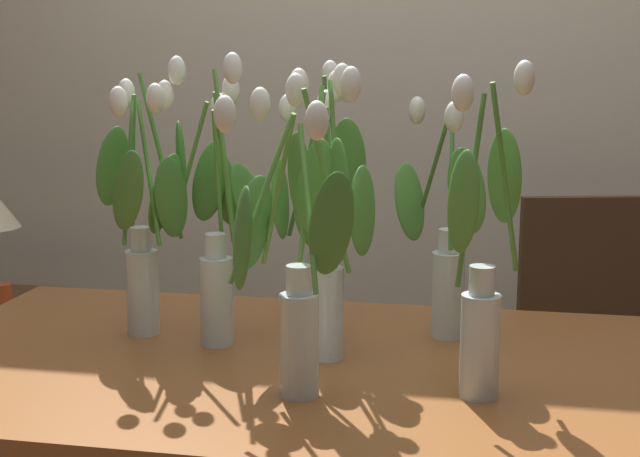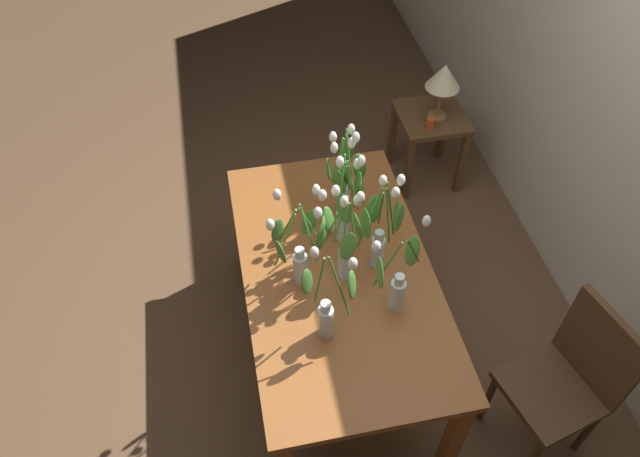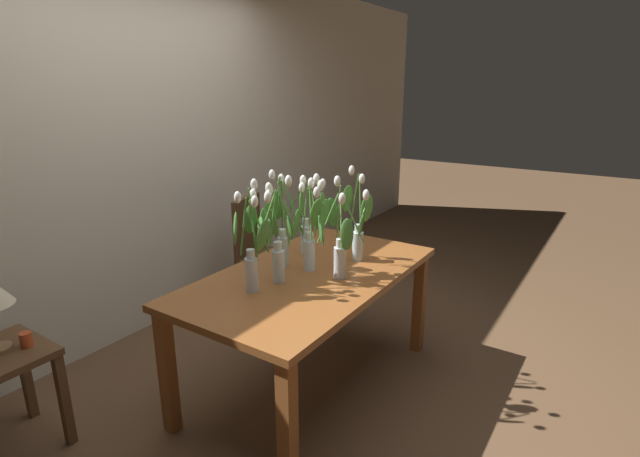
% 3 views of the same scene
% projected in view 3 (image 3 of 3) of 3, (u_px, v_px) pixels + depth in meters
% --- Properties ---
extents(ground_plane, '(18.00, 18.00, 0.00)m').
position_uv_depth(ground_plane, '(311.00, 383.00, 2.96)').
color(ground_plane, brown).
extents(room_wall_rear, '(9.00, 0.10, 2.70)m').
position_uv_depth(room_wall_rear, '(133.00, 148.00, 3.36)').
color(room_wall_rear, beige).
rests_on(room_wall_rear, ground).
extents(dining_table, '(1.60, 0.90, 0.74)m').
position_uv_depth(dining_table, '(310.00, 287.00, 2.77)').
color(dining_table, brown).
rests_on(dining_table, ground).
extents(tulip_vase_0, '(0.29, 0.18, 0.59)m').
position_uv_depth(tulip_vase_0, '(274.00, 242.00, 2.56)').
color(tulip_vase_0, silver).
rests_on(tulip_vase_0, dining_table).
extents(tulip_vase_1, '(0.18, 0.22, 0.57)m').
position_uv_depth(tulip_vase_1, '(311.00, 232.00, 2.71)').
color(tulip_vase_1, silver).
rests_on(tulip_vase_1, dining_table).
extents(tulip_vase_2, '(0.26, 0.27, 0.56)m').
position_uv_depth(tulip_vase_2, '(340.00, 240.00, 2.60)').
color(tulip_vase_2, silver).
rests_on(tulip_vase_2, dining_table).
extents(tulip_vase_3, '(0.15, 0.25, 0.57)m').
position_uv_depth(tulip_vase_3, '(357.00, 230.00, 2.89)').
color(tulip_vase_3, silver).
rests_on(tulip_vase_3, dining_table).
extents(tulip_vase_4, '(0.23, 0.22, 0.58)m').
position_uv_depth(tulip_vase_4, '(253.00, 248.00, 2.44)').
color(tulip_vase_4, silver).
rests_on(tulip_vase_4, dining_table).
extents(tulip_vase_5, '(0.22, 0.24, 0.57)m').
position_uv_depth(tulip_vase_5, '(282.00, 228.00, 2.78)').
color(tulip_vase_5, silver).
rests_on(tulip_vase_5, dining_table).
extents(tulip_vase_6, '(0.22, 0.27, 0.50)m').
position_uv_depth(tulip_vase_6, '(305.00, 228.00, 3.00)').
color(tulip_vase_6, silver).
rests_on(tulip_vase_6, dining_table).
extents(dining_chair, '(0.48, 0.48, 0.93)m').
position_uv_depth(dining_chair, '(259.00, 248.00, 3.82)').
color(dining_chair, '#4C331E').
rests_on(dining_chair, ground).
extents(pillar_candle, '(0.06, 0.06, 0.07)m').
position_uv_depth(pillar_candle, '(26.00, 340.00, 2.32)').
color(pillar_candle, '#CC4C23').
rests_on(pillar_candle, side_table).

